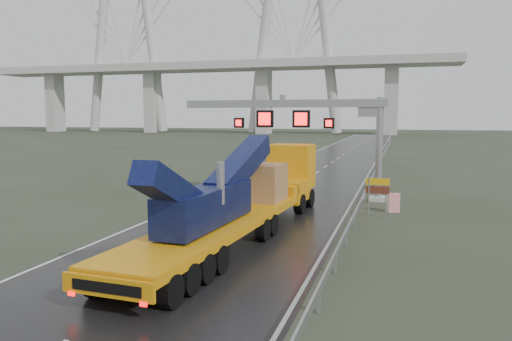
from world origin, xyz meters
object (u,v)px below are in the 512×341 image
(heavy_haul_truck, at_px, (252,194))
(striped_barrier, at_px, (393,203))
(sign_gantry, at_px, (311,120))
(exit_sign_pair, at_px, (377,189))

(heavy_haul_truck, bearing_deg, striped_barrier, 48.20)
(sign_gantry, distance_m, striped_barrier, 8.71)
(sign_gantry, xyz_separation_m, striped_barrier, (5.90, -3.97, -5.02))
(sign_gantry, xyz_separation_m, exit_sign_pair, (5.00, -5.80, -3.97))
(sign_gantry, height_order, striped_barrier, sign_gantry)
(sign_gantry, relative_size, striped_barrier, 12.66)
(heavy_haul_truck, height_order, exit_sign_pair, heavy_haul_truck)
(heavy_haul_truck, relative_size, striped_barrier, 17.88)
(exit_sign_pair, distance_m, striped_barrier, 2.29)
(heavy_haul_truck, bearing_deg, sign_gantry, 87.69)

